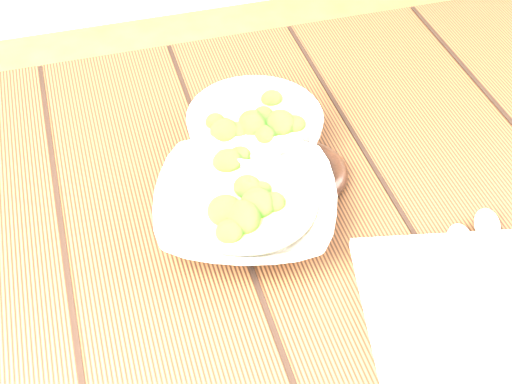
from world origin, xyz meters
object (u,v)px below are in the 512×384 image
object	(u,v)px
table	(251,281)
trivet	(304,173)
soup_bowl_back	(255,130)
soup_bowl_front	(246,207)
napkin	(472,303)

from	to	relation	value
table	trivet	size ratio (longest dim) A/B	10.70
table	soup_bowl_back	bearing A→B (deg)	71.23
table	soup_bowl_front	world-z (taller)	soup_bowl_front
soup_bowl_front	trivet	size ratio (longest dim) A/B	2.37
table	soup_bowl_back	xyz separation A→B (m)	(0.04, 0.12, 0.15)
soup_bowl_back	trivet	bearing A→B (deg)	-62.27
trivet	napkin	size ratio (longest dim) A/B	0.48
soup_bowl_back	trivet	size ratio (longest dim) A/B	1.87
soup_bowl_front	napkin	xyz separation A→B (m)	(0.20, -0.19, -0.02)
trivet	napkin	world-z (taller)	trivet
table	trivet	bearing A→B (deg)	28.33
table	napkin	world-z (taller)	napkin
soup_bowl_back	napkin	size ratio (longest dim) A/B	0.90
table	soup_bowl_front	bearing A→B (deg)	-142.77
soup_bowl_back	napkin	bearing A→B (deg)	-64.31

